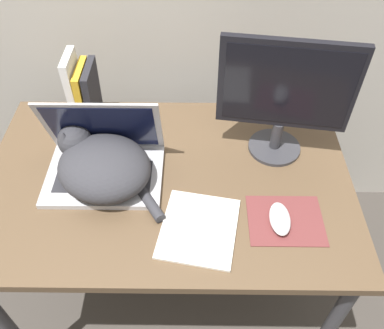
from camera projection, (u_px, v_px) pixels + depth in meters
name	position (u px, v px, depth m)	size (l,w,h in m)	color
desk	(168.00, 193.00, 1.35)	(1.17, 0.76, 0.74)	brown
laptop	(104.00, 160.00, 1.27)	(0.36, 0.26, 0.26)	#B7B7BC
cat	(102.00, 165.00, 1.23)	(0.37, 0.35, 0.16)	#333338
external_monitor	(285.00, 95.00, 1.22)	(0.41, 0.17, 0.41)	#333338
mousepad	(285.00, 220.00, 1.18)	(0.22, 0.18, 0.00)	brown
computer_mouse	(280.00, 219.00, 1.16)	(0.06, 0.11, 0.03)	silver
book_row	(83.00, 92.00, 1.41)	(0.09, 0.15, 0.26)	white
notepad	(199.00, 228.00, 1.15)	(0.25, 0.27, 0.01)	silver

